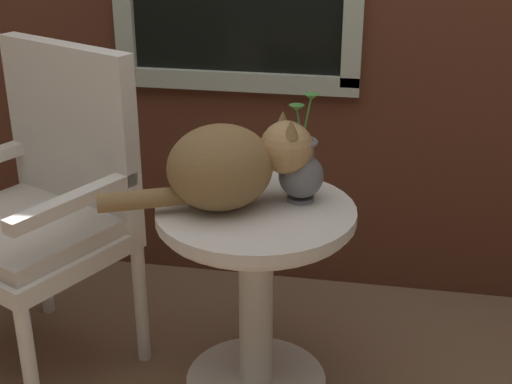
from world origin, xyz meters
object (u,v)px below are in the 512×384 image
at_px(cat, 229,165).
at_px(wicker_chair, 44,201).
at_px(wicker_side_table, 256,268).
at_px(pewter_vase_with_ivy, 301,170).

bearing_deg(cat, wicker_chair, 174.61).
xyz_separation_m(wicker_side_table, pewter_vase_with_ivy, (0.12, 0.08, 0.29)).
relative_size(wicker_side_table, pewter_vase_with_ivy, 1.97).
bearing_deg(cat, pewter_vase_with_ivy, 23.02).
distance_m(wicker_side_table, cat, 0.34).
xyz_separation_m(wicker_chair, pewter_vase_with_ivy, (0.81, 0.03, 0.15)).
relative_size(wicker_chair, cat, 1.80).
xyz_separation_m(cat, pewter_vase_with_ivy, (0.20, 0.08, -0.04)).
height_order(wicker_chair, pewter_vase_with_ivy, wicker_chair).
xyz_separation_m(wicker_side_table, wicker_chair, (-0.69, 0.05, 0.14)).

